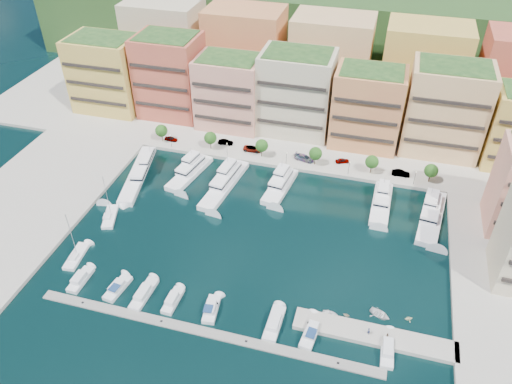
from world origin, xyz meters
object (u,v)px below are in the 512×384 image
(yacht_2, at_px, (225,182))
(yacht_6, at_px, (432,214))
(cruiser_3, at_px, (173,301))
(car_5, at_px, (401,173))
(tree_0, at_px, (161,131))
(car_0, at_px, (171,139))
(lamppost_4, at_px, (415,176))
(cruiser_7, at_px, (311,332))
(tender_1, at_px, (346,315))
(lamppost_0, at_px, (171,139))
(cruiser_2, at_px, (144,294))
(tender_3, at_px, (409,318))
(cruiser_4, at_px, (211,309))
(lamppost_3, at_px, (349,166))
(tender_2, at_px, (380,314))
(lamppost_1, at_px, (227,147))
(yacht_1, at_px, (190,171))
(cruiser_0, at_px, (80,280))
(person_0, at_px, (369,331))
(car_2, at_px, (253,149))
(tree_1, at_px, (210,138))
(lamppost_2, at_px, (286,156))
(yacht_5, at_px, (382,201))
(yacht_3, at_px, (281,184))
(yacht_0, at_px, (139,171))
(car_1, at_px, (226,142))
(cruiser_1, at_px, (118,288))
(cruiser_9, at_px, (387,349))
(sailboat_0, at_px, (76,257))
(tender_0, at_px, (330,314))
(tree_2, at_px, (262,146))
(car_4, at_px, (342,161))
(sailboat_1, at_px, (110,217))
(tree_5, at_px, (431,171))
(tree_4, at_px, (372,162))

(yacht_2, distance_m, yacht_6, 55.09)
(cruiser_3, xyz_separation_m, car_5, (44.12, 59.00, 1.27))
(tree_0, xyz_separation_m, car_0, (2.47, 0.98, -3.06))
(lamppost_4, height_order, cruiser_7, lamppost_4)
(lamppost_4, height_order, tender_1, lamppost_4)
(lamppost_0, bearing_deg, cruiser_2, -72.58)
(tender_3, bearing_deg, tender_1, 77.47)
(cruiser_4, xyz_separation_m, car_5, (35.50, 59.02, 1.25))
(cruiser_2, relative_size, tender_1, 6.60)
(lamppost_3, distance_m, tender_2, 49.37)
(lamppost_1, xyz_separation_m, yacht_1, (-7.60, -10.72, -2.73))
(lamppost_3, xyz_separation_m, cruiser_0, (-51.79, -55.78, -3.28))
(person_0, bearing_deg, car_2, -13.05)
(tree_1, bearing_deg, lamppost_1, -20.97)
(lamppost_0, bearing_deg, car_5, 2.70)
(lamppost_2, relative_size, yacht_5, 0.24)
(yacht_3, bearing_deg, yacht_0, -173.23)
(car_1, bearing_deg, car_5, -98.08)
(yacht_6, bearing_deg, tender_3, -97.21)
(yacht_1, height_order, cruiser_3, yacht_1)
(yacht_2, relative_size, tender_3, 14.15)
(cruiser_1, relative_size, cruiser_3, 1.08)
(cruiser_9, relative_size, sailboat_0, 0.66)
(cruiser_1, relative_size, tender_0, 2.31)
(cruiser_4, relative_size, cruiser_9, 0.86)
(yacht_5, bearing_deg, cruiser_3, -131.25)
(cruiser_1, relative_size, sailboat_0, 0.59)
(tree_2, xyz_separation_m, person_0, (36.77, -55.86, -2.88))
(yacht_3, relative_size, tender_2, 4.03)
(car_4, bearing_deg, lamppost_4, -127.48)
(lamppost_0, distance_m, car_0, 4.21)
(tender_3, relative_size, car_0, 0.43)
(yacht_2, height_order, cruiser_2, yacht_2)
(yacht_0, distance_m, tender_2, 77.53)
(lamppost_1, distance_m, cruiser_2, 55.90)
(tender_2, height_order, tender_1, tender_2)
(tree_0, bearing_deg, sailboat_1, -87.23)
(yacht_1, bearing_deg, lamppost_3, 13.82)
(tree_5, distance_m, yacht_5, 17.64)
(tree_5, bearing_deg, tender_0, -110.03)
(sailboat_1, xyz_separation_m, car_2, (26.79, 38.99, 1.46))
(yacht_0, bearing_deg, cruiser_2, -62.80)
(lamppost_2, distance_m, yacht_0, 42.33)
(tender_2, bearing_deg, cruiser_7, 146.88)
(yacht_1, height_order, cruiser_0, yacht_1)
(tree_4, relative_size, car_0, 1.41)
(car_0, bearing_deg, lamppost_3, -92.64)
(lamppost_4, distance_m, person_0, 54.08)
(yacht_6, xyz_separation_m, car_1, (-61.30, 18.07, 0.54))
(tree_5, height_order, lamppost_2, tree_5)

